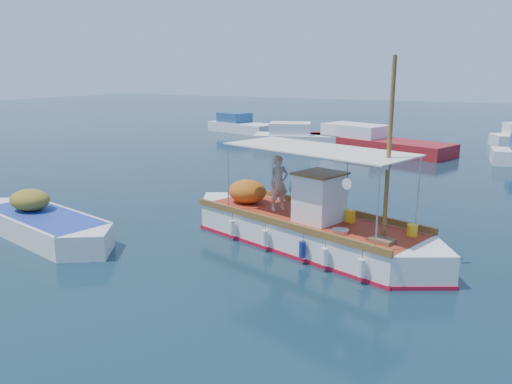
% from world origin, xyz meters
% --- Properties ---
extents(ground, '(160.00, 160.00, 0.00)m').
position_xyz_m(ground, '(0.00, 0.00, 0.00)').
color(ground, black).
rests_on(ground, ground).
extents(fishing_caique, '(8.80, 4.23, 5.59)m').
position_xyz_m(fishing_caique, '(0.50, 0.77, 0.50)').
color(fishing_caique, white).
rests_on(fishing_caique, ground).
extents(dinghy, '(6.39, 2.78, 1.59)m').
position_xyz_m(dinghy, '(-6.92, -2.44, 0.33)').
color(dinghy, white).
rests_on(dinghy, ground).
extents(bg_boat_nw, '(7.37, 4.68, 1.80)m').
position_xyz_m(bg_boat_nw, '(-7.67, 19.57, 0.49)').
color(bg_boat_nw, silver).
rests_on(bg_boat_nw, ground).
extents(bg_boat_n, '(10.60, 5.91, 1.80)m').
position_xyz_m(bg_boat_n, '(-3.00, 20.02, 0.49)').
color(bg_boat_n, maroon).
rests_on(bg_boat_n, ground).
extents(bg_boat_far_w, '(6.76, 4.02, 1.80)m').
position_xyz_m(bg_boat_far_w, '(-15.62, 24.70, 0.49)').
color(bg_boat_far_w, silver).
rests_on(bg_boat_far_w, ground).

